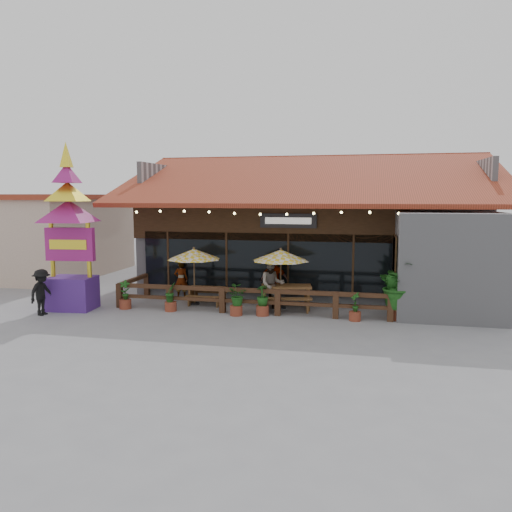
% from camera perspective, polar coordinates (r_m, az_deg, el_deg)
% --- Properties ---
extents(ground, '(100.00, 100.00, 0.00)m').
position_cam_1_polar(ground, '(17.96, 4.35, -6.50)').
color(ground, gray).
rests_on(ground, ground).
extents(restaurant_building, '(15.50, 14.73, 6.09)m').
position_cam_1_polar(restaurant_building, '(24.10, 7.20, 2.20)').
color(restaurant_building, '#9F9EA3').
rests_on(restaurant_building, ground).
extents(patio_railing, '(10.00, 2.60, 0.92)m').
position_cam_1_polar(patio_railing, '(18.02, -2.89, -4.45)').
color(patio_railing, '#442A18').
rests_on(patio_railing, ground).
extents(neighbor_building, '(8.40, 8.40, 4.22)m').
position_cam_1_polar(neighbor_building, '(29.15, -24.38, 2.31)').
color(neighbor_building, beige).
rests_on(neighbor_building, ground).
extents(umbrella_left, '(2.39, 2.39, 2.22)m').
position_cam_1_polar(umbrella_left, '(19.16, -7.11, 0.19)').
color(umbrella_left, brown).
rests_on(umbrella_left, ground).
extents(umbrella_right, '(2.36, 2.36, 2.27)m').
position_cam_1_polar(umbrella_right, '(18.29, 2.84, 0.04)').
color(umbrella_right, brown).
rests_on(umbrella_right, ground).
extents(picnic_table_left, '(1.41, 1.22, 0.66)m').
position_cam_1_polar(picnic_table_left, '(19.36, -5.67, -4.19)').
color(picnic_table_left, brown).
rests_on(picnic_table_left, ground).
extents(picnic_table_right, '(2.07, 1.87, 0.88)m').
position_cam_1_polar(picnic_table_right, '(18.46, 3.48, -4.25)').
color(picnic_table_right, brown).
rests_on(picnic_table_right, ground).
extents(thai_sign_tower, '(2.63, 2.63, 6.52)m').
position_cam_1_polar(thai_sign_tower, '(19.27, -20.61, 4.34)').
color(thai_sign_tower, '#4A227E').
rests_on(thai_sign_tower, ground).
extents(tropical_plant, '(1.89, 1.81, 2.01)m').
position_cam_1_polar(tropical_plant, '(17.38, 15.98, -3.34)').
color(tropical_plant, brown).
rests_on(tropical_plant, ground).
extents(diner_a, '(0.63, 0.50, 1.51)m').
position_cam_1_polar(diner_a, '(20.61, -8.56, -2.68)').
color(diner_a, '#3D2413').
rests_on(diner_a, ground).
extents(diner_b, '(1.10, 0.98, 1.89)m').
position_cam_1_polar(diner_b, '(18.19, 1.84, -3.28)').
color(diner_b, '#3D2413').
rests_on(diner_b, ground).
extents(diner_c, '(1.10, 0.54, 1.81)m').
position_cam_1_polar(diner_c, '(19.38, 2.10, -2.77)').
color(diner_c, '#3D2413').
rests_on(diner_c, ground).
extents(pedestrian, '(0.73, 1.11, 1.62)m').
position_cam_1_polar(pedestrian, '(18.97, -23.28, -3.83)').
color(pedestrian, black).
rests_on(pedestrian, ground).
extents(planter_a, '(0.44, 0.44, 1.07)m').
position_cam_1_polar(planter_a, '(19.11, -14.73, -4.53)').
color(planter_a, brown).
rests_on(planter_a, ground).
extents(planter_b, '(0.44, 0.48, 1.05)m').
position_cam_1_polar(planter_b, '(18.36, -9.74, -4.78)').
color(planter_b, brown).
rests_on(planter_b, ground).
extents(planter_c, '(0.76, 0.69, 1.07)m').
position_cam_1_polar(planter_c, '(17.44, -2.28, -4.86)').
color(planter_c, brown).
rests_on(planter_c, ground).
extents(planter_d, '(0.58, 0.58, 1.09)m').
position_cam_1_polar(planter_d, '(17.42, 0.75, -5.13)').
color(planter_d, brown).
rests_on(planter_d, ground).
extents(planter_e, '(0.39, 0.41, 0.96)m').
position_cam_1_polar(planter_e, '(17.05, 11.26, -5.95)').
color(planter_e, brown).
rests_on(planter_e, ground).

